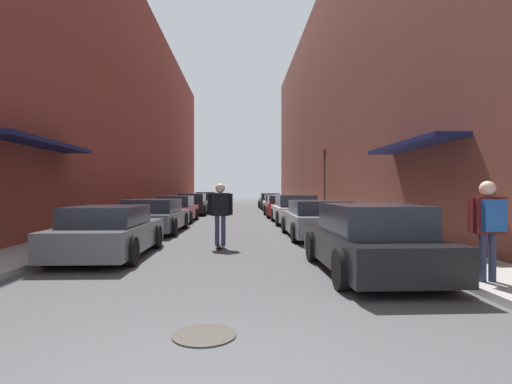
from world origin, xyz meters
TOP-DOWN VIEW (x-y plane):
  - ground at (0.00, 19.72)m, footprint 108.44×108.44m
  - curb_strip_left at (-4.79, 24.65)m, footprint 1.80×49.29m
  - curb_strip_right at (4.79, 24.65)m, footprint 1.80×49.29m
  - building_row_left at (-7.69, 24.64)m, footprint 4.90×49.29m
  - building_row_right at (7.69, 24.64)m, footprint 4.90×49.29m
  - parked_car_left_0 at (-2.82, 6.80)m, footprint 1.88×4.10m
  - parked_car_left_1 at (-2.93, 12.29)m, footprint 2.06×4.67m
  - parked_car_left_2 at (-2.92, 17.42)m, footprint 1.86×4.39m
  - parked_car_left_3 at (-2.77, 23.06)m, footprint 1.87×4.09m
  - parked_car_left_4 at (-2.82, 28.67)m, footprint 1.96×3.99m
  - parked_car_left_5 at (-2.85, 34.52)m, footprint 2.09×4.80m
  - parked_car_right_0 at (2.75, 4.66)m, footprint 1.90×4.20m
  - parked_car_right_1 at (2.89, 10.47)m, footprint 2.09×4.39m
  - parked_car_right_2 at (2.88, 15.92)m, footprint 2.04×4.23m
  - parked_car_right_3 at (2.76, 20.87)m, footprint 1.97×4.37m
  - parked_car_right_4 at (2.87, 26.27)m, footprint 1.88×4.34m
  - parked_car_right_5 at (2.85, 31.58)m, footprint 1.89×4.27m
  - skateboarder at (-0.26, 8.10)m, footprint 0.68×0.78m
  - manhole_cover at (-0.10, 1.53)m, footprint 0.70×0.70m
  - traffic_light at (5.14, 19.95)m, footprint 0.16×0.22m
  - pedestrian at (4.26, 3.39)m, footprint 0.65×0.36m

SIDE VIEW (x-z plane):
  - ground at x=0.00m, z-range 0.00..0.00m
  - manhole_cover at x=-0.10m, z-range 0.00..0.02m
  - curb_strip_left at x=-4.79m, z-range 0.00..0.12m
  - curb_strip_right at x=4.79m, z-range 0.00..0.12m
  - parked_car_left_0 at x=-2.82m, z-range -0.02..1.20m
  - parked_car_right_1 at x=2.89m, z-range -0.02..1.22m
  - parked_car_left_1 at x=-2.93m, z-range -0.02..1.23m
  - parked_car_right_4 at x=2.87m, z-range -0.03..1.25m
  - parked_car_left_2 at x=-2.92m, z-range -0.03..1.27m
  - parked_car_right_3 at x=2.76m, z-range -0.01..1.26m
  - parked_car_left_4 at x=-2.82m, z-range -0.02..1.28m
  - parked_car_right_0 at x=2.75m, z-range -0.03..1.30m
  - parked_car_right_5 at x=2.85m, z-range -0.02..1.30m
  - parked_car_right_2 at x=2.88m, z-range -0.03..1.33m
  - parked_car_left_3 at x=-2.77m, z-range -0.03..1.34m
  - parked_car_left_5 at x=-2.85m, z-range -0.04..1.36m
  - skateboarder at x=-0.26m, z-range 0.21..1.98m
  - pedestrian at x=4.26m, z-range 0.32..1.94m
  - traffic_light at x=5.14m, z-range 0.55..4.34m
  - building_row_left at x=-7.69m, z-range 0.00..13.74m
  - building_row_right at x=7.69m, z-range 0.00..15.16m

